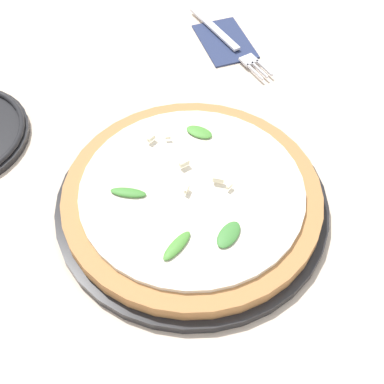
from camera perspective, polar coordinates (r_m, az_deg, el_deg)
The scene contains 4 objects.
ground_plane at distance 0.66m, azimuth 2.35°, elevation -2.07°, with size 6.00×6.00×0.00m, color beige.
pizza_arugula_main at distance 0.65m, azimuth -0.00°, elevation -0.71°, with size 0.34×0.34×0.05m.
napkin at distance 0.91m, azimuth 3.52°, elevation 15.82°, with size 0.12×0.08×0.01m.
fork at distance 0.90m, azimuth 3.83°, elevation 15.82°, with size 0.21×0.06×0.00m.
Camera 1 is at (0.36, -0.15, 0.54)m, focal length 50.00 mm.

